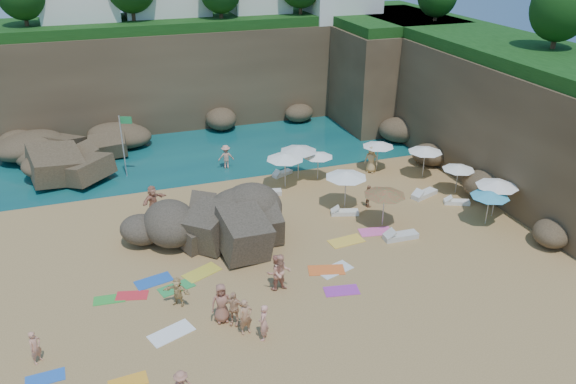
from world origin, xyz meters
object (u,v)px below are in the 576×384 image
object	(u,v)px
person_stand_4	(371,159)
parasol_0	(318,155)
parasol_1	(298,149)
parasol_2	(378,144)
flag_pole	(124,138)
rock_outcrop	(197,239)
person_stand_3	(368,196)
person_stand_2	(226,157)
person_stand_1	(275,272)
person_stand_5	(153,200)
lounger_0	(282,174)
person_stand_0	(35,347)
person_stand_6	(264,322)

from	to	relation	value
person_stand_4	parasol_0	bearing A→B (deg)	-138.84
parasol_0	parasol_1	xyz separation A→B (m)	(-1.25, 0.49, 0.43)
parasol_2	flag_pole	bearing A→B (deg)	164.68
rock_outcrop	person_stand_3	distance (m)	10.83
parasol_0	person_stand_2	distance (m)	6.81
rock_outcrop	person_stand_1	size ratio (longest dim) A/B	3.95
rock_outcrop	person_stand_5	size ratio (longest dim) A/B	3.85
rock_outcrop	lounger_0	world-z (taller)	rock_outcrop
parasol_2	person_stand_4	xyz separation A→B (m)	(-0.60, -0.24, -0.98)
person_stand_0	rock_outcrop	bearing A→B (deg)	-4.36
person_stand_4	person_stand_5	bearing A→B (deg)	-131.33
flag_pole	person_stand_1	distance (m)	17.12
rock_outcrop	flag_pole	world-z (taller)	flag_pole
person_stand_1	lounger_0	bearing A→B (deg)	-118.83
person_stand_1	person_stand_4	distance (m)	15.46
person_stand_5	rock_outcrop	bearing A→B (deg)	-97.86
flag_pole	person_stand_0	distance (m)	18.55
rock_outcrop	parasol_0	xyz separation A→B (m)	(9.40, 5.40, 1.79)
parasol_0	person_stand_4	xyz separation A→B (m)	(3.99, -0.12, -0.83)
flag_pole	person_stand_1	bearing A→B (deg)	-70.74
person_stand_2	person_stand_3	size ratio (longest dim) A/B	1.20
parasol_1	person_stand_0	distance (m)	20.98
flag_pole	parasol_1	bearing A→B (deg)	-21.09
person_stand_3	person_stand_5	xyz separation A→B (m)	(-12.68, 3.27, 0.22)
parasol_0	person_stand_5	size ratio (longest dim) A/B	1.09
lounger_0	person_stand_3	world-z (taller)	person_stand_3
person_stand_6	person_stand_4	bearing A→B (deg)	168.61
flag_pole	person_stand_0	xyz separation A→B (m)	(-4.95, -17.76, -2.07)
person_stand_2	person_stand_1	bearing A→B (deg)	91.54
parasol_1	lounger_0	world-z (taller)	parasol_1
parasol_2	lounger_0	size ratio (longest dim) A/B	1.46
parasol_2	person_stand_3	xyz separation A→B (m)	(-3.19, -5.06, -1.21)
person_stand_0	person_stand_1	bearing A→B (deg)	-39.42
flag_pole	parasol_1	world-z (taller)	flag_pole
parasol_0	person_stand_5	bearing A→B (deg)	-171.61
parasol_1	person_stand_4	world-z (taller)	parasol_1
flag_pole	person_stand_4	bearing A→B (deg)	-16.64
person_stand_1	person_stand_6	bearing A→B (deg)	55.34
rock_outcrop	flag_pole	bearing A→B (deg)	105.89
rock_outcrop	person_stand_0	xyz separation A→B (m)	(-7.84, -7.61, 0.74)
parasol_0	person_stand_1	xyz separation A→B (m)	(-6.68, -11.32, -0.87)
person_stand_0	parasol_2	bearing A→B (deg)	-17.48
flag_pole	parasol_2	size ratio (longest dim) A/B	1.97
person_stand_4	parasol_1	bearing A→B (deg)	-143.73
lounger_0	person_stand_6	size ratio (longest dim) A/B	0.90
person_stand_6	person_stand_3	bearing A→B (deg)	163.88
person_stand_3	rock_outcrop	bearing A→B (deg)	93.08
parasol_0	person_stand_3	distance (m)	5.24
flag_pole	rock_outcrop	bearing A→B (deg)	-74.11
rock_outcrop	person_stand_3	bearing A→B (deg)	2.47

